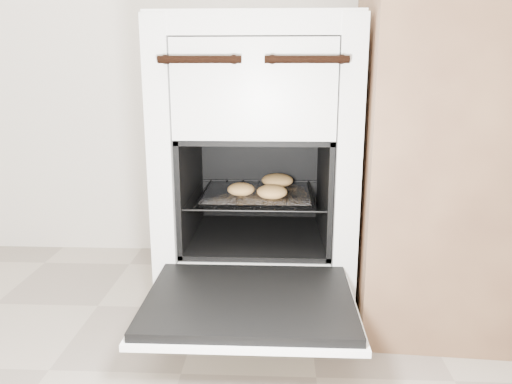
% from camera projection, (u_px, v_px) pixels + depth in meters
% --- Properties ---
extents(stove, '(0.57, 0.63, 0.87)m').
position_uv_depth(stove, '(258.00, 167.00, 1.60)').
color(stove, white).
rests_on(stove, ground).
extents(oven_door, '(0.51, 0.40, 0.04)m').
position_uv_depth(oven_door, '(250.00, 303.00, 1.19)').
color(oven_door, black).
rests_on(oven_door, stove).
extents(oven_rack, '(0.41, 0.40, 0.01)m').
position_uv_depth(oven_rack, '(257.00, 194.00, 1.56)').
color(oven_rack, black).
rests_on(oven_rack, stove).
extents(foil_sheet, '(0.32, 0.28, 0.01)m').
position_uv_depth(foil_sheet, '(257.00, 194.00, 1.54)').
color(foil_sheet, silver).
rests_on(foil_sheet, oven_rack).
extents(baked_rolls, '(0.23, 0.29, 0.04)m').
position_uv_depth(baked_rolls, '(267.00, 186.00, 1.54)').
color(baked_rolls, tan).
rests_on(baked_rolls, foil_sheet).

